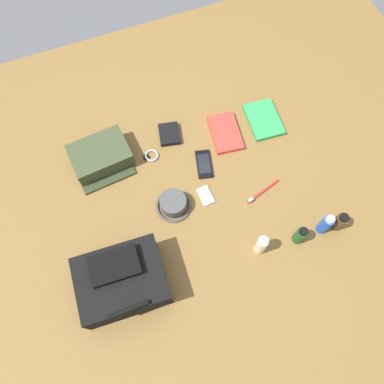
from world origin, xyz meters
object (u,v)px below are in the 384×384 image
Objects in this scene: bucket_hat at (173,204)px; wallet at (169,134)px; cell_phone at (204,164)px; media_player at (205,196)px; paperback_novel at (264,120)px; lotion_bottle at (261,245)px; backpack at (122,281)px; shampoo_bottle at (300,235)px; wristwatch at (151,156)px; toiletry_pouch at (101,157)px; travel_guidebook at (225,133)px; deodorant_spray at (325,224)px; toothbrush at (261,192)px; cologne_bottle at (340,222)px.

wallet is at bearing -106.87° from bucket_hat.
cell_phone is 0.15m from media_player.
lotion_bottle is at bearing 62.91° from paperback_novel.
shampoo_bottle is (-0.70, 0.08, -0.02)m from backpack.
paperback_novel is 0.44m from wallet.
bucket_hat is at bearing 92.69° from wristwatch.
shampoo_bottle is 0.72m from wallet.
toiletry_pouch is 0.89m from shampoo_bottle.
paperback_novel is (-0.82, -0.48, -0.06)m from backpack.
toiletry_pouch reaches higher than paperback_novel.
cell_phone is 1.33× the size of wallet.
shampoo_bottle is 0.51× the size of travel_guidebook.
backpack reaches higher than toiletry_pouch.
bucket_hat is 0.59m from paperback_novel.
paperback_novel is (-0.12, -0.56, -0.04)m from shampoo_bottle.
wallet reaches higher than media_player.
wristwatch is at bearing -64.37° from lotion_bottle.
media_player is at bearing -38.42° from deodorant_spray.
shampoo_bottle is 0.64× the size of toothbrush.
travel_guidebook is 0.19m from cell_phone.
cell_phone is (-0.48, -0.37, -0.07)m from backpack.
paperback_novel is at bearing -90.62° from deodorant_spray.
lotion_bottle is at bearing 127.77° from toiletry_pouch.
shampoo_bottle is 0.50m from cell_phone.
lotion_bottle is 1.93× the size of wristwatch.
backpack is 0.54m from lotion_bottle.
travel_guidebook is (0.25, -0.57, -0.04)m from cologne_bottle.
backpack is at bearing -6.36° from shampoo_bottle.
media_player is at bearing 51.89° from travel_guidebook.
media_player is at bearing 70.48° from cell_phone.
deodorant_spray is 0.27m from lotion_bottle.
bucket_hat is 1.09× the size of lotion_bottle.
cologne_bottle is 0.55m from media_player.
deodorant_spray is at bearing 124.18° from toothbrush.
bucket_hat is 0.67m from cologne_bottle.
cell_phone is (0.34, -0.45, -0.06)m from deodorant_spray.
toothbrush is (-0.59, 0.39, -0.04)m from toiletry_pouch.
deodorant_spray is at bearing -178.79° from shampoo_bottle.
shampoo_bottle is (-0.42, 0.31, 0.02)m from bucket_hat.
paperback_novel is 2.41× the size of media_player.
wristwatch is at bearing -59.81° from media_player.
shampoo_bottle is at bearing 143.15° from bucket_hat.
shampoo_bottle is 0.79× the size of lotion_bottle.
toiletry_pouch is at bearing -97.10° from backpack.
paperback_novel is 0.99× the size of travel_guidebook.
shampoo_bottle is 0.42m from media_player.
paperback_novel is 2.96× the size of wristwatch.
cell_phone is (0.06, -0.43, -0.06)m from lotion_bottle.
lotion_bottle is 0.64× the size of travel_guidebook.
travel_guidebook is at bearing -143.99° from bucket_hat.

